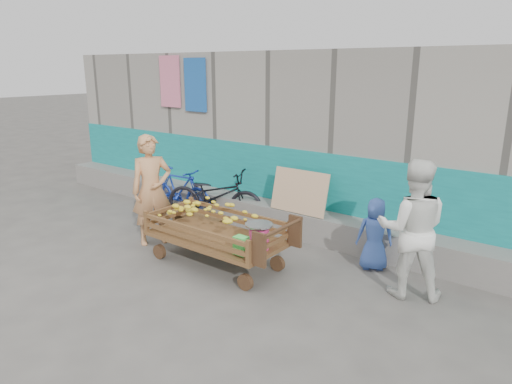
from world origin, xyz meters
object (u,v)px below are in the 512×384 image
Objects in this scene: vendor_man at (152,190)px; woman at (412,229)px; child at (375,234)px; banana_cart at (214,223)px; bench at (198,218)px; bicycle_dark at (215,196)px; bicycle_blue at (179,191)px.

woman is at bearing -50.88° from vendor_man.
child is at bearing -41.43° from vendor_man.
banana_cart is 2.09× the size of child.
bicycle_dark reaches higher than bench.
banana_cart is 1.92m from bicycle_dark.
child is (3.08, 0.34, 0.31)m from bench.
banana_cart is 1.92× the size of bench.
bicycle_dark is at bearing 97.61° from bench.
bicycle_dark is (-0.07, 0.52, 0.27)m from bench.
vendor_man is 3.91m from woman.
bicycle_dark is at bearing 25.88° from vendor_man.
child is 3.99m from bicycle_blue.
bench is 0.61× the size of bicycle_dark.
bench is 0.74× the size of bicycle_blue.
woman is 1.13× the size of bicycle_blue.
woman is (3.72, -0.11, 0.65)m from bench.
bench is at bearing -24.22° from child.
bicycle_dark is at bearing -33.10° from woman.
bench is at bearing 143.52° from banana_cart.
bicycle_dark is at bearing -33.76° from child.
vendor_man is 0.96× the size of bicycle_dark.
child is at bearing -58.68° from woman.
bicycle_dark is (-3.15, 0.18, -0.03)m from child.
bench is 0.65× the size of woman.
banana_cart is 2.24m from child.
child is 0.68× the size of bicycle_blue.
banana_cart and bicycle_blue have the same top height.
banana_cart is at bearing -6.14° from woman.
bicycle_blue is (-2.12, 1.33, -0.16)m from banana_cart.
vendor_man is 3.44m from child.
banana_cart is at bearing -159.46° from bicycle_dark.
bench is 1.09× the size of child.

